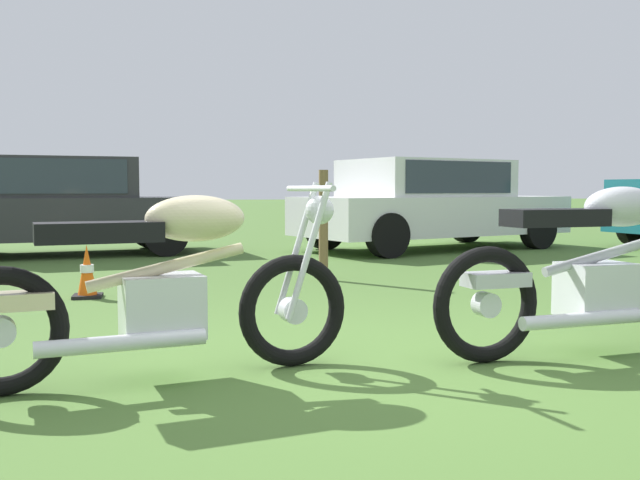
% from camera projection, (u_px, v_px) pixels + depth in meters
% --- Properties ---
extents(ground_plane, '(120.00, 120.00, 0.00)m').
position_uv_depth(ground_plane, '(390.00, 370.00, 3.88)').
color(ground_plane, '#476B2D').
extents(motorcycle_cream, '(2.07, 0.80, 1.02)m').
position_uv_depth(motorcycle_cream, '(163.00, 287.00, 3.65)').
color(motorcycle_cream, black).
rests_on(motorcycle_cream, ground).
extents(motorcycle_silver, '(2.11, 0.70, 1.02)m').
position_uv_depth(motorcycle_silver, '(597.00, 271.00, 4.26)').
color(motorcycle_silver, black).
rests_on(motorcycle_silver, ground).
extents(car_charcoal, '(4.26, 2.39, 1.43)m').
position_uv_depth(car_charcoal, '(62.00, 201.00, 10.58)').
color(car_charcoal, '#2D2D33').
rests_on(car_charcoal, ground).
extents(car_white, '(4.78, 3.18, 1.43)m').
position_uv_depth(car_white, '(429.00, 200.00, 11.54)').
color(car_white, silver).
rests_on(car_white, ground).
extents(traffic_cone, '(0.25, 0.25, 0.48)m').
position_uv_depth(traffic_cone, '(87.00, 274.00, 6.43)').
color(traffic_cone, '#EA590F').
rests_on(traffic_cone, ground).
extents(fence_post_wooden, '(0.10, 0.10, 1.18)m').
position_uv_depth(fence_post_wooden, '(323.00, 225.00, 7.67)').
color(fence_post_wooden, brown).
rests_on(fence_post_wooden, ground).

